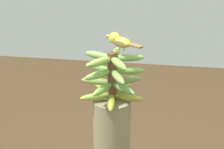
% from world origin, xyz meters
% --- Properties ---
extents(banana_bunch, '(0.31, 0.31, 0.24)m').
position_xyz_m(banana_bunch, '(0.00, 0.00, 1.48)').
color(banana_bunch, brown).
rests_on(banana_bunch, banana_tree).
extents(perched_bird, '(0.18, 0.14, 0.09)m').
position_xyz_m(perched_bird, '(0.03, 0.02, 1.65)').
color(perched_bird, '#C68933').
rests_on(perched_bird, banana_bunch).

